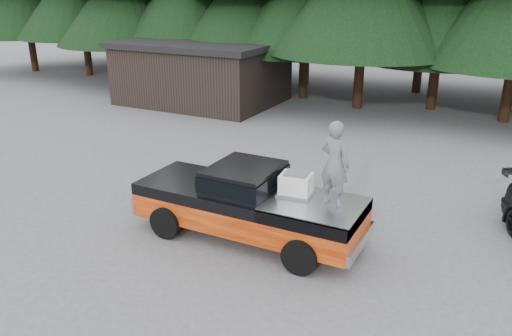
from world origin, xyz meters
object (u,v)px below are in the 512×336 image
at_px(pickup_truck, 248,213).
at_px(utility_building, 203,71).
at_px(air_compressor, 296,185).
at_px(man_on_bed, 335,164).

distance_m(pickup_truck, utility_building, 16.07).
xyz_separation_m(air_compressor, man_on_bed, (0.98, -0.11, 0.75)).
relative_size(pickup_truck, man_on_bed, 2.99).
bearing_deg(man_on_bed, pickup_truck, 16.46).
relative_size(air_compressor, man_on_bed, 0.37).
distance_m(man_on_bed, utility_building, 17.36).
distance_m(pickup_truck, air_compressor, 1.53).
bearing_deg(pickup_truck, man_on_bed, 3.26).
height_order(pickup_truck, air_compressor, air_compressor).
height_order(pickup_truck, utility_building, utility_building).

